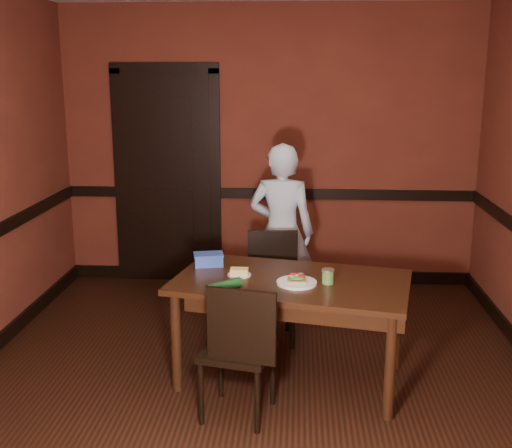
# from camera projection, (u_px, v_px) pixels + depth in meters

# --- Properties ---
(floor) EXTENTS (4.00, 4.50, 0.01)m
(floor) POSITION_uv_depth(u_px,v_px,m) (253.00, 386.00, 4.35)
(floor) COLOR black
(floor) RESTS_ON ground
(wall_back) EXTENTS (4.00, 0.02, 2.70)m
(wall_back) POSITION_uv_depth(u_px,v_px,m) (269.00, 148.00, 6.21)
(wall_back) COLOR maroon
(wall_back) RESTS_ON ground
(wall_front) EXTENTS (4.00, 0.02, 2.70)m
(wall_front) POSITION_uv_depth(u_px,v_px,m) (196.00, 336.00, 1.85)
(wall_front) COLOR maroon
(wall_front) RESTS_ON ground
(dado_back) EXTENTS (4.00, 0.03, 0.10)m
(dado_back) POSITION_uv_depth(u_px,v_px,m) (269.00, 194.00, 6.31)
(dado_back) COLOR black
(dado_back) RESTS_ON ground
(baseboard_back) EXTENTS (4.00, 0.03, 0.12)m
(baseboard_back) POSITION_uv_depth(u_px,v_px,m) (268.00, 275.00, 6.50)
(baseboard_back) COLOR black
(baseboard_back) RESTS_ON ground
(door) EXTENTS (1.05, 0.07, 2.20)m
(door) POSITION_uv_depth(u_px,v_px,m) (167.00, 174.00, 6.31)
(door) COLOR black
(door) RESTS_ON ground
(dining_table) EXTENTS (1.69, 1.16, 0.73)m
(dining_table) POSITION_uv_depth(u_px,v_px,m) (291.00, 330.00, 4.38)
(dining_table) COLOR black
(dining_table) RESTS_ON floor
(chair_far) EXTENTS (0.44, 0.44, 0.85)m
(chair_far) POSITION_uv_depth(u_px,v_px,m) (269.00, 289.00, 5.00)
(chair_far) COLOR black
(chair_far) RESTS_ON floor
(chair_near) EXTENTS (0.49, 0.49, 0.88)m
(chair_near) POSITION_uv_depth(u_px,v_px,m) (238.00, 348.00, 3.91)
(chair_near) COLOR black
(chair_near) RESTS_ON floor
(person) EXTENTS (0.59, 0.43, 1.51)m
(person) POSITION_uv_depth(u_px,v_px,m) (281.00, 232.00, 5.41)
(person) COLOR silver
(person) RESTS_ON floor
(sandwich_plate) EXTENTS (0.26, 0.26, 0.07)m
(sandwich_plate) POSITION_uv_depth(u_px,v_px,m) (297.00, 281.00, 4.20)
(sandwich_plate) COLOR white
(sandwich_plate) RESTS_ON dining_table
(sauce_jar) EXTENTS (0.08, 0.08, 0.10)m
(sauce_jar) POSITION_uv_depth(u_px,v_px,m) (328.00, 276.00, 4.20)
(sauce_jar) COLOR #4B7F33
(sauce_jar) RESTS_ON dining_table
(cheese_saucer) EXTENTS (0.16, 0.16, 0.05)m
(cheese_saucer) POSITION_uv_depth(u_px,v_px,m) (239.00, 273.00, 4.36)
(cheese_saucer) COLOR white
(cheese_saucer) RESTS_ON dining_table
(food_tub) EXTENTS (0.24, 0.19, 0.09)m
(food_tub) POSITION_uv_depth(u_px,v_px,m) (209.00, 259.00, 4.58)
(food_tub) COLOR blue
(food_tub) RESTS_ON dining_table
(wrapped_veg) EXTENTS (0.23, 0.21, 0.07)m
(wrapped_veg) POSITION_uv_depth(u_px,v_px,m) (224.00, 286.00, 4.05)
(wrapped_veg) COLOR #124319
(wrapped_veg) RESTS_ON dining_table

